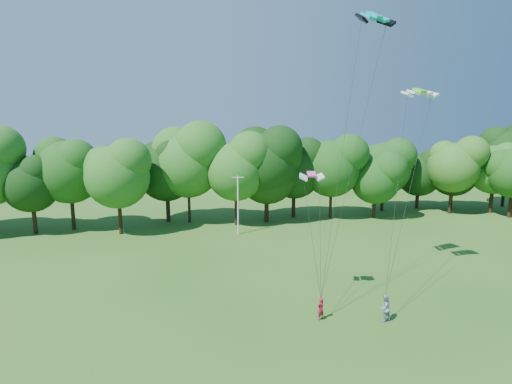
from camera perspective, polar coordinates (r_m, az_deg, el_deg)
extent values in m
cylinder|color=silver|center=(48.11, -2.60, -1.92)|extent=(0.18, 0.18, 7.19)
cube|color=silver|center=(47.50, -2.63, 2.11)|extent=(1.44, 0.26, 0.08)
imported|color=#AB162E|center=(29.25, 9.20, -16.13)|extent=(0.70, 0.61, 1.62)
imported|color=#8C9DC2|center=(30.03, 17.90, -15.47)|extent=(1.08, 0.93, 1.92)
cube|color=#05AEAF|center=(34.37, 16.56, 23.09)|extent=(3.34, 2.06, 0.83)
cube|color=#4FE522|center=(35.36, 22.33, 13.28)|extent=(2.76, 1.27, 0.47)
cube|color=#FD46B0|center=(29.25, 7.96, 2.54)|extent=(1.92, 1.18, 0.36)
cylinder|color=black|center=(54.83, 1.59, -1.86)|extent=(0.42, 0.42, 4.46)
ellipsoid|color=black|center=(53.90, 1.62, 4.26)|extent=(8.91, 8.91, 9.72)
cylinder|color=#372716|center=(65.82, 25.98, -1.06)|extent=(0.47, 0.47, 3.99)
ellipsoid|color=#2E5C1C|center=(65.09, 26.35, 3.49)|extent=(7.98, 7.98, 8.71)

